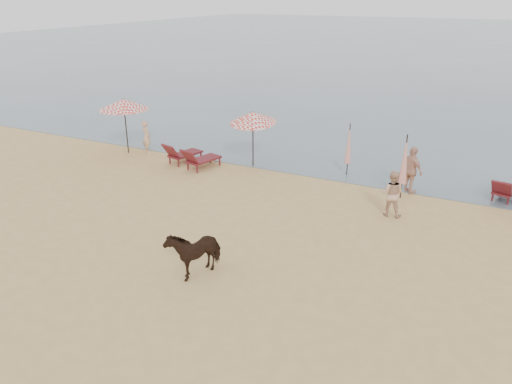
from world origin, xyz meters
TOP-DOWN VIEW (x-y plane):
  - ground at (0.00, 0.00)m, footprint 120.00×120.00m
  - sea at (0.00, 80.00)m, footprint 160.00×140.00m
  - lounger_cluster_left at (-5.30, 8.92)m, footprint 2.38×2.33m
  - umbrella_open_left_a at (-9.19, 9.25)m, footprint 2.36×2.36m
  - umbrella_open_left_b at (-2.73, 10.16)m, footprint 2.06×2.10m
  - umbrella_closed_left at (1.43, 10.96)m, footprint 0.28×0.28m
  - umbrella_closed_right at (4.05, 9.39)m, footprint 0.31×0.31m
  - cow at (-0.05, 1.24)m, footprint 1.18×1.78m
  - beachgoer_left at (-8.35, 9.70)m, footprint 0.70×0.62m
  - beachgoer_right_a at (4.04, 7.59)m, footprint 0.84×0.67m
  - beachgoer_right_b at (4.25, 10.08)m, footprint 1.16×1.05m

SIDE VIEW (x-z plane):
  - ground at x=0.00m, z-range 0.00..0.00m
  - sea at x=0.00m, z-range -0.03..0.03m
  - lounger_cluster_left at x=-5.30m, z-range 0.14..0.84m
  - cow at x=-0.05m, z-range 0.00..1.38m
  - beachgoer_left at x=-8.35m, z-range 0.00..1.60m
  - beachgoer_right_a at x=4.04m, z-range 0.00..1.68m
  - beachgoer_right_b at x=4.25m, z-range 0.00..1.90m
  - umbrella_closed_left at x=1.43m, z-range 0.26..2.56m
  - umbrella_closed_right at x=4.05m, z-range 0.29..2.83m
  - umbrella_open_left_b at x=-2.73m, z-range 0.96..3.59m
  - umbrella_open_left_a at x=-9.19m, z-range 1.07..3.76m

